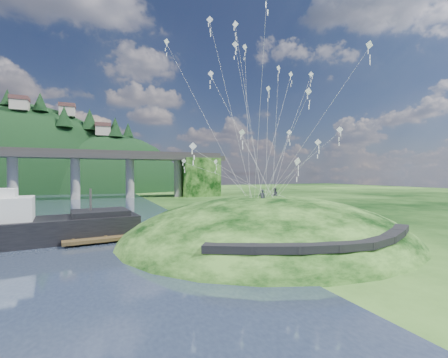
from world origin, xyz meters
name	(u,v)px	position (x,y,z in m)	size (l,w,h in m)	color
ground	(211,248)	(0.00, 0.00, 0.00)	(320.00, 320.00, 0.00)	black
grass_hill	(268,250)	(8.00, 2.00, -1.50)	(36.00, 32.00, 13.00)	black
footpath	(337,241)	(7.46, -9.74, 2.08)	(22.29, 5.84, 0.83)	black
bridge	(36,167)	(-26.46, 70.07, 9.70)	(160.00, 11.00, 15.00)	#2D2B2B
far_ridge	(12,210)	(-43.58, 122.17, -7.44)	(153.00, 70.00, 94.50)	black
work_barge	(24,226)	(-18.05, 9.40, 2.00)	(23.31, 8.55, 7.98)	black
wooden_dock	(135,235)	(-6.68, 7.36, 0.48)	(15.35, 4.13, 1.08)	#3C2D18
kite_flyers	(271,188)	(8.43, 2.04, 5.92)	(4.00, 3.02, 1.94)	#262733
kite_swarm	(261,86)	(7.00, 2.07, 17.98)	(18.93, 17.83, 19.98)	silver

